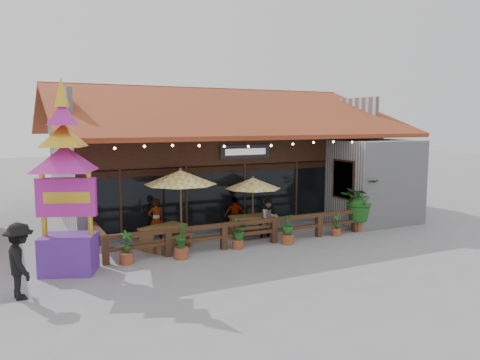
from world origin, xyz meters
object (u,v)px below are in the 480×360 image
picnic_table_right (251,222)px  thai_sign_tower (65,164)px  picnic_table_left (163,233)px  pedestrian (20,261)px  tropical_plant (359,201)px  umbrella_left (180,178)px  umbrella_right (253,183)px

picnic_table_right → thai_sign_tower: thai_sign_tower is taller
picnic_table_left → pedestrian: size_ratio=1.07×
picnic_table_left → tropical_plant: 7.97m
picnic_table_left → picnic_table_right: bearing=2.5°
umbrella_left → thai_sign_tower: 4.40m
picnic_table_left → umbrella_left: bearing=17.4°
umbrella_left → thai_sign_tower: bearing=-158.0°
umbrella_left → umbrella_right: umbrella_left is taller
umbrella_left → picnic_table_left: umbrella_left is taller
picnic_table_left → picnic_table_right: size_ratio=1.18×
picnic_table_right → thai_sign_tower: 7.49m
picnic_table_left → thai_sign_tower: bearing=-156.9°
tropical_plant → umbrella_left: bearing=170.5°
umbrella_left → picnic_table_left: size_ratio=1.64×
picnic_table_right → pedestrian: (-8.14, -3.14, 0.42)m
picnic_table_left → thai_sign_tower: thai_sign_tower is taller
thai_sign_tower → tropical_plant: bearing=2.2°
tropical_plant → pedestrian: (-12.45, -2.04, -0.25)m
pedestrian → tropical_plant: bearing=-91.1°
picnic_table_right → thai_sign_tower: bearing=-167.3°
umbrella_right → pedestrian: 9.03m
thai_sign_tower → pedestrian: 3.05m
tropical_plant → pedestrian: bearing=-170.7°
umbrella_right → tropical_plant: size_ratio=1.36×
umbrella_right → picnic_table_left: bearing=-174.3°
picnic_table_right → pedestrian: pedestrian is taller
tropical_plant → picnic_table_right: bearing=165.6°
picnic_table_left → picnic_table_right: 3.58m
umbrella_left → picnic_table_right: 3.38m
tropical_plant → picnic_table_left: bearing=173.1°
pedestrian → thai_sign_tower: bearing=-49.8°
umbrella_right → picnic_table_right: (-0.17, -0.22, -1.48)m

